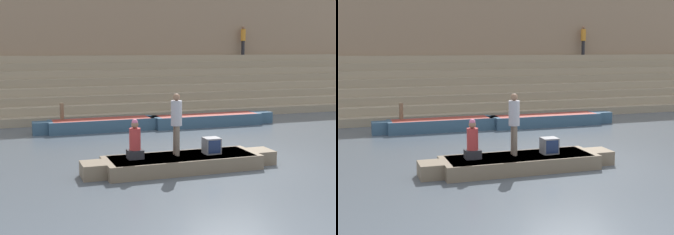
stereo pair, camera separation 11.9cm
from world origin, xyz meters
The scene contains 11 objects.
ground_plane centered at (0.00, 0.00, 0.00)m, with size 120.00×120.00×0.00m, color #4C5660.
ghat_steps centered at (0.00, 11.50, 1.04)m, with size 36.00×5.08×2.93m.
back_wall centered at (0.00, 13.90, 4.17)m, with size 34.20×1.28×8.39m.
rowboat_main centered at (-1.88, -0.45, 0.21)m, with size 5.55×1.53×0.40m.
person_standing centered at (-1.99, -0.29, 1.40)m, with size 0.31×0.31×1.72m.
person_rowing centered at (-3.19, -0.35, 0.84)m, with size 0.43×0.34×1.08m.
tv_set centered at (-0.98, -0.44, 0.62)m, with size 0.44×0.42×0.45m.
moored_boat_shore centered at (1.75, 6.12, 0.26)m, with size 6.13×1.02×0.49m.
moored_boat_distant centered at (-2.82, 6.33, 0.26)m, with size 5.44×1.02×0.49m.
mooring_post centered at (-4.36, 6.73, 0.58)m, with size 0.16×0.16×1.15m, color brown.
person_on_steps centered at (7.01, 12.99, 3.92)m, with size 0.29×0.29×1.70m.
Camera 2 is at (-6.18, -12.30, 3.36)m, focal length 50.00 mm.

